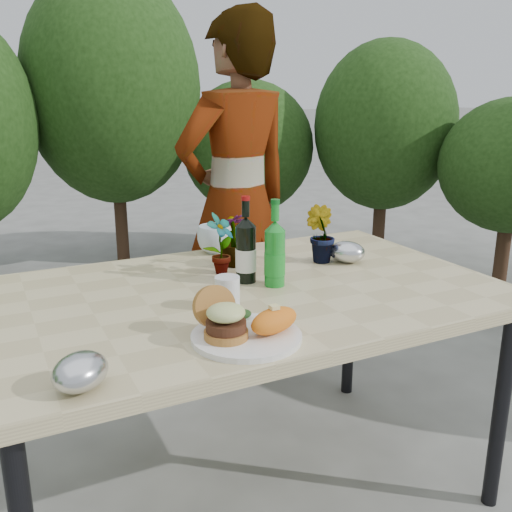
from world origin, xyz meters
name	(u,v)px	position (x,y,z in m)	size (l,w,h in m)	color
ground	(246,490)	(0.00, 0.00, 0.00)	(80.00, 80.00, 0.00)	slate
patio_table	(245,306)	(0.00, 0.00, 0.69)	(1.60, 1.00, 0.75)	#C5B583
shrub_hedge	(142,134)	(0.12, 1.55, 1.13)	(6.90, 5.10, 2.26)	#382316
dinner_plate	(246,337)	(-0.16, -0.34, 0.76)	(0.28, 0.28, 0.01)	white
burger_stack	(223,318)	(-0.21, -0.33, 0.81)	(0.11, 0.16, 0.11)	#B7722D
sweet_potato	(274,321)	(-0.09, -0.36, 0.80)	(0.15, 0.08, 0.06)	orange
grilled_veg	(237,316)	(-0.14, -0.25, 0.78)	(0.08, 0.05, 0.03)	olive
wine_bottle	(246,251)	(0.04, 0.07, 0.85)	(0.07, 0.07, 0.28)	black
sparkling_water	(275,255)	(0.10, -0.01, 0.85)	(0.07, 0.07, 0.28)	#178324
plastic_cup	(227,293)	(-0.11, -0.13, 0.80)	(0.07, 0.07, 0.10)	white
seedling_left	(220,244)	(0.00, 0.19, 0.85)	(0.11, 0.07, 0.21)	#21561D
seedling_mid	(320,234)	(0.38, 0.16, 0.85)	(0.11, 0.09, 0.21)	#23561D
seedling_right	(235,239)	(0.08, 0.25, 0.85)	(0.11, 0.11, 0.19)	#1F551D
blue_bowl	(215,239)	(0.08, 0.44, 0.80)	(0.13, 0.13, 0.11)	silver
foil_packet_left	(80,372)	(-0.57, -0.41, 0.79)	(0.13, 0.11, 0.08)	silver
foil_packet_right	(347,252)	(0.46, 0.10, 0.79)	(0.13, 0.11, 0.08)	silver
person	(237,204)	(0.35, 0.82, 0.85)	(0.62, 0.41, 1.70)	#8D6646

